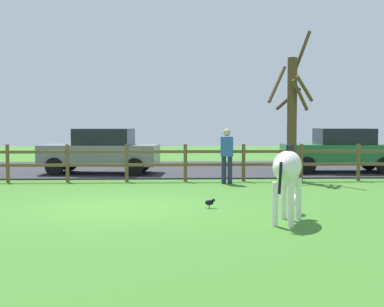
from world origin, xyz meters
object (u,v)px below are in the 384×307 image
(parked_car_green, at_px, (341,150))
(visitor_near_fence, at_px, (227,153))
(zebra, at_px, (288,172))
(crow_on_grass, at_px, (210,202))
(parked_car_grey, at_px, (101,151))
(bare_tree, at_px, (292,113))

(parked_car_green, relative_size, visitor_near_fence, 2.47)
(zebra, bearing_deg, visitor_near_fence, 94.30)
(crow_on_grass, xyz_separation_m, visitor_near_fence, (0.84, 4.53, 0.78))
(zebra, distance_m, parked_car_grey, 10.17)
(parked_car_green, xyz_separation_m, parked_car_grey, (-8.49, -0.18, 0.00))
(crow_on_grass, relative_size, parked_car_grey, 0.05)
(bare_tree, distance_m, zebra, 7.21)
(bare_tree, distance_m, visitor_near_fence, 2.53)
(zebra, bearing_deg, parked_car_grey, 116.54)
(bare_tree, bearing_deg, crow_on_grass, -119.30)
(bare_tree, xyz_separation_m, parked_car_green, (2.30, 2.37, -1.26))
(zebra, relative_size, parked_car_green, 0.45)
(parked_car_grey, xyz_separation_m, visitor_near_fence, (4.08, -2.92, 0.06))
(crow_on_grass, bearing_deg, bare_tree, 60.70)
(visitor_near_fence, bearing_deg, parked_car_green, 35.14)
(crow_on_grass, distance_m, parked_car_green, 9.30)
(zebra, distance_m, crow_on_grass, 2.26)
(parked_car_green, bearing_deg, parked_car_grey, -178.75)
(parked_car_green, distance_m, visitor_near_fence, 5.39)
(parked_car_green, height_order, parked_car_grey, same)
(parked_car_grey, bearing_deg, zebra, -63.46)
(parked_car_green, bearing_deg, bare_tree, -134.15)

